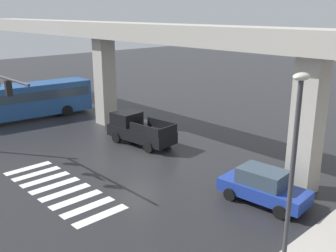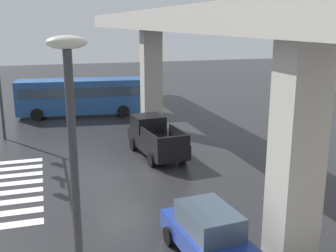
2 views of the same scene
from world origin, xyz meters
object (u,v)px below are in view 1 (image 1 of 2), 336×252
(city_bus, at_px, (28,99))
(sedan_blue, at_px, (263,186))
(street_lamp_near_corner, at_px, (294,157))
(pickup_truck, at_px, (138,130))

(city_bus, relative_size, sedan_blue, 2.48)
(sedan_blue, bearing_deg, street_lamp_near_corner, -49.48)
(sedan_blue, xyz_separation_m, street_lamp_near_corner, (3.70, -4.33, 3.70))
(city_bus, xyz_separation_m, sedan_blue, (22.85, 1.52, -0.87))
(city_bus, height_order, sedan_blue, city_bus)
(city_bus, bearing_deg, sedan_blue, 3.81)
(pickup_truck, distance_m, street_lamp_near_corner, 16.19)
(pickup_truck, height_order, city_bus, city_bus)
(pickup_truck, xyz_separation_m, street_lamp_near_corner, (14.79, -5.54, 3.57))
(city_bus, bearing_deg, pickup_truck, 13.06)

